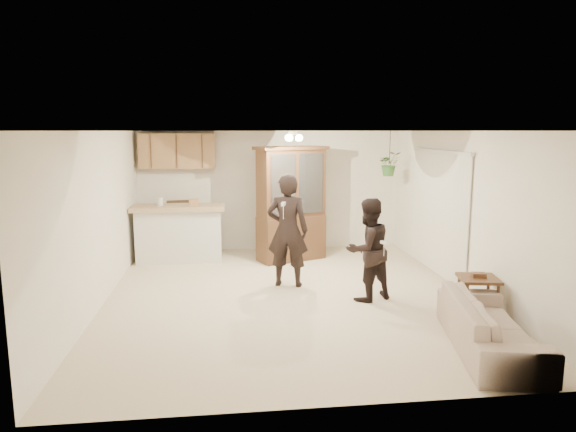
{
  "coord_description": "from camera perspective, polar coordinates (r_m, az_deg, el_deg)",
  "views": [
    {
      "loc": [
        -0.91,
        -7.52,
        2.5
      ],
      "look_at": [
        0.03,
        0.4,
        1.17
      ],
      "focal_mm": 32.0,
      "sensor_mm": 36.0,
      "label": 1
    }
  ],
  "objects": [
    {
      "name": "controller_child",
      "position": [
        7.38,
        10.65,
        -2.93
      ],
      "size": [
        0.09,
        0.14,
        0.04
      ],
      "primitive_type": "cube",
      "rotation": [
        0.0,
        0.0,
        3.55
      ],
      "color": "white",
      "rests_on": "child"
    },
    {
      "name": "wall_right",
      "position": [
        8.46,
        18.97,
        0.43
      ],
      "size": [
        0.02,
        6.5,
        2.5
      ],
      "primitive_type": "cube",
      "color": "white",
      "rests_on": "ground"
    },
    {
      "name": "vertical_blinds",
      "position": [
        9.27,
        16.3,
        0.38
      ],
      "size": [
        0.06,
        2.3,
        2.1
      ],
      "primitive_type": null,
      "color": "silver",
      "rests_on": "wall_right"
    },
    {
      "name": "breakfast_bar",
      "position": [
        10.11,
        -11.97,
        -2.16
      ],
      "size": [
        1.6,
        0.55,
        1.0
      ],
      "primitive_type": "cube",
      "color": "silver",
      "rests_on": "floor"
    },
    {
      "name": "china_hutch",
      "position": [
        9.91,
        0.36,
        1.28
      ],
      "size": [
        1.5,
        1.04,
        2.21
      ],
      "rotation": [
        0.0,
        0.0,
        0.4
      ],
      "color": "#3D2116",
      "rests_on": "floor"
    },
    {
      "name": "chair_hutch_left",
      "position": [
        10.31,
        0.08,
        -3.02
      ],
      "size": [
        0.6,
        0.6,
        0.97
      ],
      "rotation": [
        0.0,
        0.0,
        -0.62
      ],
      "color": "#3D2116",
      "rests_on": "floor"
    },
    {
      "name": "wall_front",
      "position": [
        4.54,
        5.1,
        -6.56
      ],
      "size": [
        5.5,
        0.02,
        2.5
      ],
      "primitive_type": "cube",
      "color": "white",
      "rests_on": "ground"
    },
    {
      "name": "chair_hutch_right",
      "position": [
        10.66,
        1.92,
        -2.4
      ],
      "size": [
        0.58,
        0.58,
        1.1
      ],
      "rotation": [
        0.0,
        0.0,
        3.34
      ],
      "color": "#3D2116",
      "rests_on": "floor"
    },
    {
      "name": "bar_top",
      "position": [
        10.02,
        -12.08,
        0.92
      ],
      "size": [
        1.75,
        0.7,
        0.08
      ],
      "primitive_type": "cube",
      "color": "tan",
      "rests_on": "breakfast_bar"
    },
    {
      "name": "hanging_plant",
      "position": [
        10.45,
        11.2,
        5.71
      ],
      "size": [
        0.43,
        0.37,
        0.48
      ],
      "primitive_type": "imported",
      "color": "#2B5723",
      "rests_on": "ceiling"
    },
    {
      "name": "child",
      "position": [
        7.7,
        8.84,
        -4.37
      ],
      "size": [
        0.81,
        0.73,
        1.35
      ],
      "primitive_type": "imported",
      "rotation": [
        0.0,
        0.0,
        3.55
      ],
      "color": "black",
      "rests_on": "floor"
    },
    {
      "name": "controller_adult",
      "position": [
        7.76,
        -0.52,
        1.34
      ],
      "size": [
        0.09,
        0.17,
        0.05
      ],
      "primitive_type": "cube",
      "rotation": [
        0.0,
        0.0,
        2.88
      ],
      "color": "white",
      "rests_on": "adult"
    },
    {
      "name": "adult",
      "position": [
        8.26,
        -0.05,
        -1.72
      ],
      "size": [
        0.75,
        0.59,
        1.8
      ],
      "primitive_type": "imported",
      "rotation": [
        0.0,
        0.0,
        2.88
      ],
      "color": "black",
      "rests_on": "floor"
    },
    {
      "name": "chair_bar",
      "position": [
        10.65,
        -11.91,
        -2.63
      ],
      "size": [
        0.55,
        0.55,
        1.1
      ],
      "rotation": [
        0.0,
        0.0,
        0.15
      ],
      "color": "#3D2116",
      "rests_on": "floor"
    },
    {
      "name": "side_table",
      "position": [
        7.49,
        20.31,
        -8.35
      ],
      "size": [
        0.58,
        0.58,
        0.61
      ],
      "rotation": [
        0.0,
        0.0,
        -0.18
      ],
      "color": "#3D2116",
      "rests_on": "floor"
    },
    {
      "name": "upper_cabinets",
      "position": [
        10.64,
        -12.19,
        7.09
      ],
      "size": [
        1.5,
        0.34,
        0.7
      ],
      "primitive_type": "cube",
      "color": "brown",
      "rests_on": "wall_back"
    },
    {
      "name": "plant_cord",
      "position": [
        10.43,
        11.26,
        7.49
      ],
      "size": [
        0.01,
        0.01,
        0.65
      ],
      "primitive_type": "cylinder",
      "color": "black",
      "rests_on": "ceiling"
    },
    {
      "name": "wall_left",
      "position": [
        7.84,
        -20.24,
        -0.31
      ],
      "size": [
        0.02,
        6.5,
        2.5
      ],
      "primitive_type": "cube",
      "color": "white",
      "rests_on": "ground"
    },
    {
      "name": "sofa",
      "position": [
        6.43,
        21.56,
        -10.61
      ],
      "size": [
        1.1,
        1.98,
        0.73
      ],
      "primitive_type": "imported",
      "rotation": [
        0.0,
        0.0,
        1.37
      ],
      "color": "beige",
      "rests_on": "floor"
    },
    {
      "name": "ceiling",
      "position": [
        7.58,
        0.14,
        9.45
      ],
      "size": [
        5.5,
        6.5,
        0.02
      ],
      "primitive_type": "cube",
      "color": "silver",
      "rests_on": "wall_back"
    },
    {
      "name": "floor",
      "position": [
        7.98,
        0.13,
        -8.81
      ],
      "size": [
        6.5,
        6.5,
        0.0
      ],
      "primitive_type": "plane",
      "color": "beige",
      "rests_on": "ground"
    },
    {
      "name": "wall_back",
      "position": [
        10.88,
        -1.93,
        2.85
      ],
      "size": [
        5.5,
        0.02,
        2.5
      ],
      "primitive_type": "cube",
      "color": "white",
      "rests_on": "ground"
    },
    {
      "name": "ceiling_fixture",
      "position": [
        8.79,
        0.5,
        8.8
      ],
      "size": [
        0.36,
        0.36,
        0.2
      ],
      "primitive_type": null,
      "color": "#FFEFBF",
      "rests_on": "ceiling"
    }
  ]
}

